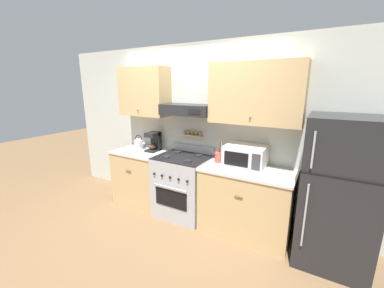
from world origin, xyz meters
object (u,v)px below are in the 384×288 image
stove_range (183,185)px  tea_kettle (139,143)px  refrigerator (338,193)px  microwave (246,156)px  utensil_crock (219,157)px  coffee_maker (154,141)px

stove_range → tea_kettle: tea_kettle is taller
refrigerator → microwave: size_ratio=3.14×
stove_range → tea_kettle: bearing=173.8°
refrigerator → utensil_crock: size_ratio=5.53×
tea_kettle → utensil_crock: size_ratio=0.80×
microwave → utensil_crock: utensil_crock is taller
refrigerator → stove_range: bearing=179.0°
refrigerator → microwave: (-1.07, 0.15, 0.21)m
stove_range → tea_kettle: (-0.94, 0.10, 0.53)m
microwave → tea_kettle: bearing=-179.4°
tea_kettle → coffee_maker: (0.30, 0.03, 0.06)m
coffee_maker → stove_range: bearing=-12.0°
tea_kettle → coffee_maker: size_ratio=0.76×
stove_range → microwave: size_ratio=1.96×
stove_range → utensil_crock: bearing=10.7°
refrigerator → tea_kettle: (-2.92, 0.14, 0.17)m
coffee_maker → utensil_crock: bearing=-1.6°
refrigerator → utensil_crock: refrigerator is taller
stove_range → refrigerator: refrigerator is taller
tea_kettle → coffee_maker: 0.31m
refrigerator → coffee_maker: (-2.61, 0.17, 0.23)m
stove_range → coffee_maker: size_ratio=3.29×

